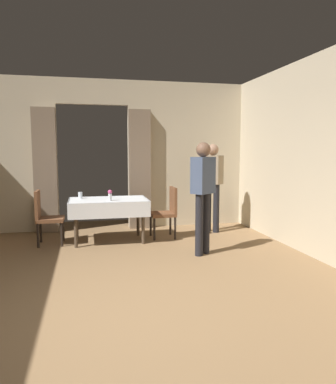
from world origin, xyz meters
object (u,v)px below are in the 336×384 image
Objects in this scene: dining_table_mid at (109,205)px; glass_mid_b at (80,195)px; chair_mid_right at (167,210)px; person_diner_standing_aside at (213,180)px; person_waiter_by_doorway at (203,189)px; chair_mid_left at (45,215)px; flower_vase_mid at (110,195)px.

dining_table_mid is 11.81× the size of glass_mid_b.
chair_mid_right is 0.54× the size of person_diner_standing_aside.
dining_table_mid is at bearing 139.58° from person_waiter_by_doorway.
glass_mid_b is (-0.48, 0.20, 0.15)m from dining_table_mid.
person_waiter_by_doorway is (2.42, -1.14, 0.51)m from chair_mid_left.
chair_mid_right is at bearing -164.69° from person_diner_standing_aside.
chair_mid_left is 2.72m from person_waiter_by_doorway.
person_waiter_by_doorway is (1.34, -0.94, 0.17)m from flower_vase_mid.
chair_mid_right is at bearing 14.59° from flower_vase_mid.
person_diner_standing_aside reaches higher than chair_mid_right.
flower_vase_mid is at bearing -165.41° from chair_mid_right.
glass_mid_b reaches higher than dining_table_mid.
person_diner_standing_aside is at bearing 65.44° from person_waiter_by_doorway.
flower_vase_mid is 2.09m from person_diner_standing_aside.
chair_mid_left is 0.54× the size of person_diner_standing_aside.
dining_table_mid is at bearing -22.96° from glass_mid_b.
person_diner_standing_aside is (2.03, 0.32, 0.37)m from dining_table_mid.
chair_mid_left is at bearing -159.74° from glass_mid_b.
flower_vase_mid is 1.62× the size of glass_mid_b.
glass_mid_b is 0.07× the size of person_diner_standing_aside.
glass_mid_b is at bearing 20.26° from chair_mid_left.
person_waiter_by_doorway reaches higher than dining_table_mid.
flower_vase_mid is at bearing 144.94° from person_waiter_by_doorway.
person_diner_standing_aside is (2.51, 0.12, 0.22)m from glass_mid_b.
person_diner_standing_aside reaches higher than flower_vase_mid.
glass_mid_b is at bearing 139.93° from flower_vase_mid.
chair_mid_left is 0.69m from glass_mid_b.
chair_mid_left is at bearing 154.70° from person_waiter_by_doorway.
person_diner_standing_aside is (2.01, 0.54, 0.17)m from flower_vase_mid.
flower_vase_mid is 0.11× the size of person_diner_standing_aside.
dining_table_mid is 1.82m from person_waiter_by_doorway.
person_waiter_by_doorway is at bearing -76.48° from chair_mid_right.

